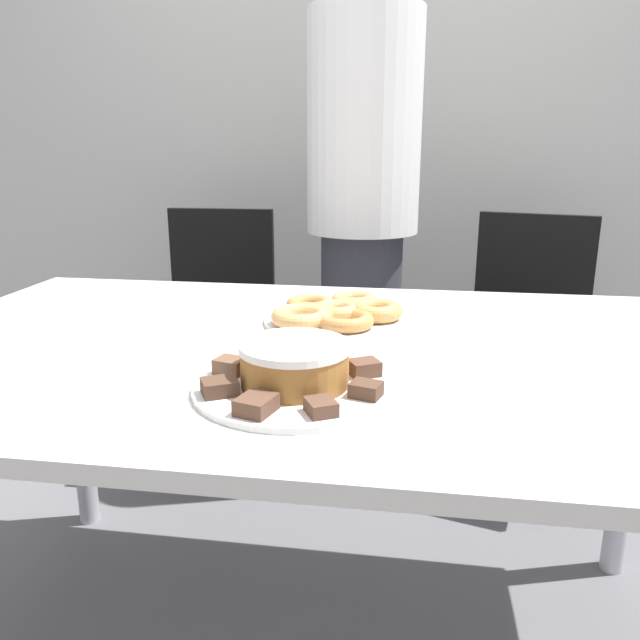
# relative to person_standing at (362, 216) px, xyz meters

# --- Properties ---
(wall_back) EXTENTS (8.00, 0.05, 2.60)m
(wall_back) POSITION_rel_person_standing_xyz_m (-0.02, 0.68, 0.40)
(wall_back) COLOR beige
(wall_back) RESTS_ON ground_plane
(table) EXTENTS (1.66, 1.01, 0.76)m
(table) POSITION_rel_person_standing_xyz_m (-0.02, -0.92, -0.23)
(table) COLOR silver
(table) RESTS_ON ground_plane
(person_standing) EXTENTS (0.36, 0.36, 1.72)m
(person_standing) POSITION_rel_person_standing_xyz_m (0.00, 0.00, 0.00)
(person_standing) COLOR #383842
(person_standing) RESTS_ON ground_plane
(office_chair_left) EXTENTS (0.45, 0.45, 0.90)m
(office_chair_left) POSITION_rel_person_standing_xyz_m (-0.54, 0.04, -0.47)
(office_chair_left) COLOR black
(office_chair_left) RESTS_ON ground_plane
(office_chair_right) EXTENTS (0.54, 0.54, 0.90)m
(office_chair_right) POSITION_rel_person_standing_xyz_m (0.55, 0.04, -0.47)
(office_chair_right) COLOR black
(office_chair_right) RESTS_ON ground_plane
(plate_cake) EXTENTS (0.32, 0.32, 0.01)m
(plate_cake) POSITION_rel_person_standing_xyz_m (-0.00, -1.16, -0.14)
(plate_cake) COLOR white
(plate_cake) RESTS_ON table
(plate_donuts) EXTENTS (0.32, 0.32, 0.01)m
(plate_donuts) POSITION_rel_person_standing_xyz_m (0.02, -0.77, -0.14)
(plate_donuts) COLOR white
(plate_donuts) RESTS_ON table
(frosted_cake) EXTENTS (0.17, 0.17, 0.07)m
(frosted_cake) POSITION_rel_person_standing_xyz_m (-0.00, -1.16, -0.10)
(frosted_cake) COLOR #9E662D
(frosted_cake) RESTS_ON plate_cake
(lamington_0) EXTENTS (0.06, 0.06, 0.02)m
(lamington_0) POSITION_rel_person_standing_xyz_m (-0.06, -1.06, -0.12)
(lamington_0) COLOR #513828
(lamington_0) RESTS_ON plate_cake
(lamington_1) EXTENTS (0.06, 0.05, 0.02)m
(lamington_1) POSITION_rel_person_standing_xyz_m (-0.12, -1.13, -0.12)
(lamington_1) COLOR brown
(lamington_1) RESTS_ON plate_cake
(lamington_2) EXTENTS (0.07, 0.06, 0.02)m
(lamington_2) POSITION_rel_person_standing_xyz_m (-0.11, -1.22, -0.12)
(lamington_2) COLOR #513828
(lamington_2) RESTS_ON plate_cake
(lamington_3) EXTENTS (0.06, 0.07, 0.02)m
(lamington_3) POSITION_rel_person_standing_xyz_m (-0.04, -1.27, -0.12)
(lamington_3) COLOR brown
(lamington_3) RESTS_ON plate_cake
(lamington_4) EXTENTS (0.06, 0.06, 0.02)m
(lamington_4) POSITION_rel_person_standing_xyz_m (0.05, -1.26, -0.12)
(lamington_4) COLOR brown
(lamington_4) RESTS_ON plate_cake
(lamington_5) EXTENTS (0.05, 0.05, 0.02)m
(lamington_5) POSITION_rel_person_standing_xyz_m (0.11, -1.19, -0.12)
(lamington_5) COLOR #513828
(lamington_5) RESTS_ON plate_cake
(lamington_6) EXTENTS (0.06, 0.06, 0.02)m
(lamington_6) POSITION_rel_person_standing_xyz_m (0.10, -1.10, -0.12)
(lamington_6) COLOR brown
(lamington_6) RESTS_ON plate_cake
(lamington_7) EXTENTS (0.06, 0.06, 0.02)m
(lamington_7) POSITION_rel_person_standing_xyz_m (0.03, -1.05, -0.12)
(lamington_7) COLOR brown
(lamington_7) RESTS_ON plate_cake
(donut_0) EXTENTS (0.10, 0.10, 0.03)m
(donut_0) POSITION_rel_person_standing_xyz_m (0.02, -0.77, -0.12)
(donut_0) COLOR #E5AD66
(donut_0) RESTS_ON plate_donuts
(donut_1) EXTENTS (0.12, 0.12, 0.03)m
(donut_1) POSITION_rel_person_standing_xyz_m (0.04, -0.84, -0.12)
(donut_1) COLOR #D18E4C
(donut_1) RESTS_ON plate_donuts
(donut_2) EXTENTS (0.11, 0.11, 0.04)m
(donut_2) POSITION_rel_person_standing_xyz_m (0.10, -0.76, -0.12)
(donut_2) COLOR tan
(donut_2) RESTS_ON plate_donuts
(donut_3) EXTENTS (0.11, 0.11, 0.03)m
(donut_3) POSITION_rel_person_standing_xyz_m (0.04, -0.67, -0.12)
(donut_3) COLOR #E5AD66
(donut_3) RESTS_ON plate_donuts
(donut_4) EXTENTS (0.11, 0.11, 0.03)m
(donut_4) POSITION_rel_person_standing_xyz_m (-0.05, -0.72, -0.12)
(donut_4) COLOR #D18E4C
(donut_4) RESTS_ON plate_donuts
(donut_5) EXTENTS (0.13, 0.13, 0.03)m
(donut_5) POSITION_rel_person_standing_xyz_m (-0.05, -0.83, -0.12)
(donut_5) COLOR #E5AD66
(donut_5) RESTS_ON plate_donuts
(napkin) EXTENTS (0.15, 0.14, 0.01)m
(napkin) POSITION_rel_person_standing_xyz_m (-0.61, -0.81, -0.14)
(napkin) COLOR white
(napkin) RESTS_ON table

